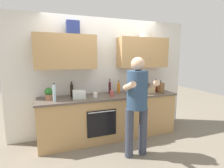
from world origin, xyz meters
TOP-DOWN VIEW (x-y plane):
  - ground_plane at (0.00, 0.00)m, footprint 12.00×12.00m
  - back_wall_unit at (-0.00, 0.27)m, footprint 4.00×0.38m
  - counter at (-0.00, -0.00)m, footprint 2.84×0.67m
  - person_standing at (0.19, -0.81)m, footprint 0.49×0.45m
  - bottle_soy at (-0.75, 0.14)m, footprint 0.06×0.06m
  - bottle_wine at (0.05, 0.16)m, footprint 0.05×0.05m
  - bottle_hotsauce at (1.13, 0.05)m, footprint 0.08×0.08m
  - bottle_water at (-1.08, -0.15)m, footprint 0.05×0.05m
  - bottle_juice at (0.26, 0.18)m, footprint 0.07×0.07m
  - cup_ceramic at (0.00, -0.10)m, footprint 0.08×0.08m
  - cup_coffee at (-0.33, -0.09)m, footprint 0.08×0.08m
  - cup_tea at (0.34, -0.18)m, footprint 0.09×0.09m
  - mixing_bowl at (0.57, -0.01)m, footprint 0.25×0.25m
  - knife_block at (1.13, -0.13)m, footprint 0.10×0.14m
  - potted_herb at (-1.18, 0.01)m, footprint 0.14×0.14m
  - grocery_bag_bread at (0.92, 0.02)m, footprint 0.28×0.25m
  - grocery_bag_produce at (-0.64, -0.03)m, footprint 0.25×0.23m

SIDE VIEW (x-z plane):
  - ground_plane at x=0.00m, z-range 0.00..0.00m
  - counter at x=0.00m, z-range 0.00..0.90m
  - mixing_bowl at x=0.57m, z-range 0.90..0.99m
  - cup_coffee at x=-0.33m, z-range 0.90..1.00m
  - cup_tea at x=0.34m, z-range 0.90..1.00m
  - cup_ceramic at x=0.00m, z-range 0.90..1.01m
  - grocery_bag_produce at x=-0.64m, z-range 0.90..1.05m
  - grocery_bag_bread at x=0.92m, z-range 0.90..1.06m
  - person_standing at x=0.19m, z-range 0.15..1.83m
  - bottle_hotsauce at x=1.13m, z-range 0.87..1.14m
  - bottle_juice at x=0.26m, z-range 0.88..1.15m
  - knife_block at x=1.13m, z-range 0.87..1.15m
  - potted_herb at x=-1.18m, z-range 0.90..1.14m
  - bottle_wine at x=0.05m, z-range 0.87..1.19m
  - bottle_soy at x=-0.75m, z-range 0.88..1.18m
  - bottle_water at x=-1.08m, z-range 0.88..1.21m
  - back_wall_unit at x=0.00m, z-range 0.24..2.74m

